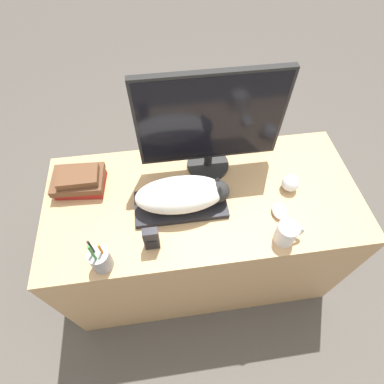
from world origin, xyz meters
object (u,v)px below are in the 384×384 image
(pen_cup, at_px, (101,259))
(phone, at_px, (151,239))
(keyboard, at_px, (181,205))
(monitor, at_px, (211,123))
(baseball, at_px, (290,183))
(cat, at_px, (184,194))
(computer_mouse, at_px, (279,211))
(book_stack, at_px, (79,181))
(coffee_mug, at_px, (287,233))

(pen_cup, xyz_separation_m, phone, (0.19, 0.05, 0.01))
(pen_cup, bearing_deg, phone, 15.99)
(pen_cup, bearing_deg, keyboard, 34.99)
(monitor, xyz_separation_m, baseball, (0.33, -0.18, -0.23))
(baseball, bearing_deg, monitor, 152.10)
(cat, relative_size, monitor, 0.64)
(keyboard, distance_m, monitor, 0.36)
(phone, bearing_deg, computer_mouse, 8.23)
(computer_mouse, bearing_deg, keyboard, 167.31)
(keyboard, relative_size, book_stack, 1.70)
(monitor, height_order, baseball, monitor)
(coffee_mug, height_order, phone, phone)
(baseball, distance_m, book_stack, 0.92)
(keyboard, distance_m, pen_cup, 0.39)
(computer_mouse, relative_size, phone, 0.70)
(monitor, bearing_deg, book_stack, -175.74)
(cat, height_order, pen_cup, pen_cup)
(cat, xyz_separation_m, computer_mouse, (0.39, -0.09, -0.07))
(baseball, bearing_deg, book_stack, 171.65)
(computer_mouse, distance_m, baseball, 0.15)
(monitor, bearing_deg, pen_cup, -137.55)
(pen_cup, relative_size, phone, 1.63)
(cat, height_order, phone, cat)
(pen_cup, bearing_deg, cat, 33.63)
(keyboard, bearing_deg, computer_mouse, -12.69)
(keyboard, height_order, book_stack, book_stack)
(keyboard, height_order, computer_mouse, computer_mouse)
(cat, bearing_deg, coffee_mug, -29.38)
(monitor, distance_m, pen_cup, 0.67)
(baseball, relative_size, phone, 0.63)
(keyboard, xyz_separation_m, baseball, (0.48, 0.03, 0.03))
(baseball, xyz_separation_m, phone, (-0.61, -0.20, 0.02))
(book_stack, bearing_deg, cat, -20.29)
(monitor, relative_size, coffee_mug, 5.28)
(phone, bearing_deg, cat, 49.08)
(coffee_mug, height_order, baseball, coffee_mug)
(keyboard, distance_m, cat, 0.08)
(coffee_mug, distance_m, phone, 0.52)
(computer_mouse, bearing_deg, baseball, 55.87)
(coffee_mug, distance_m, baseball, 0.26)
(cat, bearing_deg, monitor, 56.84)
(baseball, height_order, phone, phone)
(keyboard, xyz_separation_m, cat, (0.02, 0.00, 0.08))
(coffee_mug, relative_size, phone, 0.94)
(pen_cup, bearing_deg, baseball, 17.41)
(keyboard, relative_size, monitor, 0.65)
(cat, distance_m, coffee_mug, 0.43)
(keyboard, bearing_deg, baseball, 3.52)
(baseball, bearing_deg, phone, -162.15)
(cat, distance_m, monitor, 0.30)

